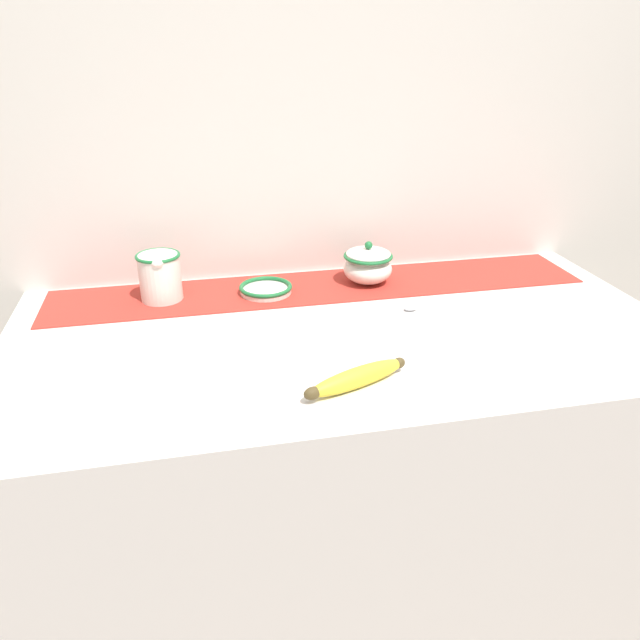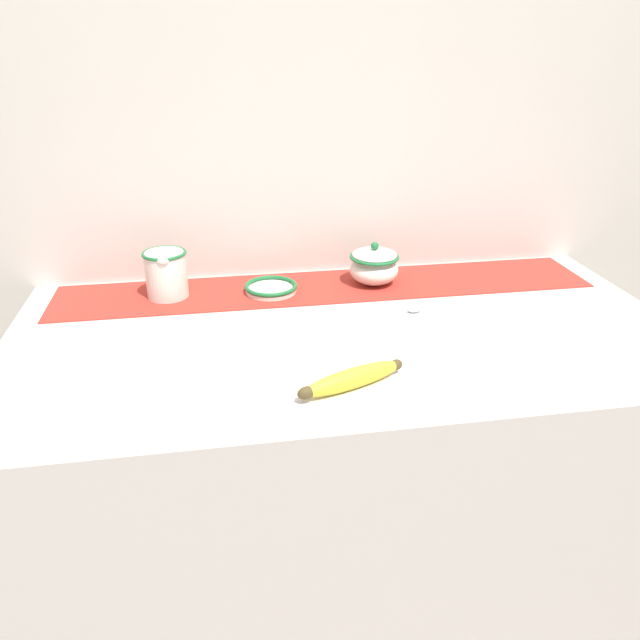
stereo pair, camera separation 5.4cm
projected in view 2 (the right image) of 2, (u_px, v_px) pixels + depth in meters
The scene contains 10 objects.
ground_plane at pixel (341, 626), 1.73m from camera, with size 12.00×12.00×0.00m, color #7A6B5B.
countertop at pixel (344, 497), 1.54m from camera, with size 1.45×0.75×0.91m, color silver.
back_wall at pixel (317, 161), 1.58m from camera, with size 2.25×0.04×2.40m, color silver.
table_runner at pixel (327, 287), 1.57m from camera, with size 1.33×0.22×0.00m, color #B23328.
cream_pitcher at pixel (166, 272), 1.49m from camera, with size 0.10×0.12×0.12m.
sugar_bowl at pixel (374, 265), 1.57m from camera, with size 0.12×0.12×0.11m.
small_dish at pixel (271, 288), 1.53m from camera, with size 0.13×0.13×0.02m.
banana at pixel (352, 379), 1.12m from camera, with size 0.22×0.11×0.04m.
spoon at pixel (406, 311), 1.43m from camera, with size 0.19×0.02×0.01m.
napkin_stack at pixel (26, 411), 1.05m from camera, with size 0.13×0.13×0.01m, color silver.
Camera 2 is at (-0.26, -1.18, 1.50)m, focal length 35.00 mm.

